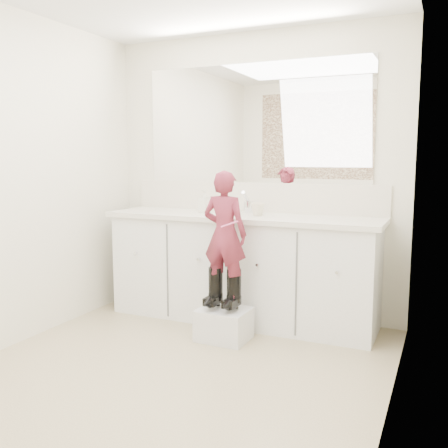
% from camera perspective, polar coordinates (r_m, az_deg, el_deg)
% --- Properties ---
extents(floor, '(3.00, 3.00, 0.00)m').
position_cam_1_polar(floor, '(3.26, -6.57, -16.98)').
color(floor, '#857357').
rests_on(floor, ground).
extents(wall_back, '(2.60, 0.00, 2.60)m').
position_cam_1_polar(wall_back, '(4.33, 3.45, 5.55)').
color(wall_back, beige).
rests_on(wall_back, floor).
extents(wall_left, '(0.00, 3.00, 3.00)m').
position_cam_1_polar(wall_left, '(3.81, -23.96, 4.63)').
color(wall_left, beige).
rests_on(wall_left, floor).
extents(wall_right, '(0.00, 3.00, 3.00)m').
position_cam_1_polar(wall_right, '(2.56, 18.93, 3.70)').
color(wall_right, beige).
rests_on(wall_right, floor).
extents(vanity_cabinet, '(2.20, 0.55, 0.85)m').
position_cam_1_polar(vanity_cabinet, '(4.17, 2.02, -5.27)').
color(vanity_cabinet, silver).
rests_on(vanity_cabinet, floor).
extents(countertop, '(2.28, 0.58, 0.04)m').
position_cam_1_polar(countertop, '(4.08, 1.97, 0.79)').
color(countertop, beige).
rests_on(countertop, vanity_cabinet).
extents(backsplash, '(2.28, 0.03, 0.25)m').
position_cam_1_polar(backsplash, '(4.32, 3.36, 3.09)').
color(backsplash, beige).
rests_on(backsplash, countertop).
extents(mirror, '(2.00, 0.02, 1.00)m').
position_cam_1_polar(mirror, '(4.32, 3.44, 11.39)').
color(mirror, white).
rests_on(mirror, wall_back).
extents(faucet, '(0.08, 0.08, 0.10)m').
position_cam_1_polar(faucet, '(4.23, 2.82, 1.97)').
color(faucet, silver).
rests_on(faucet, countertop).
extents(cup, '(0.15, 0.15, 0.10)m').
position_cam_1_polar(cup, '(4.01, 3.89, 1.68)').
color(cup, beige).
rests_on(cup, countertop).
extents(soap_bottle, '(0.11, 0.11, 0.19)m').
position_cam_1_polar(soap_bottle, '(4.25, -2.22, 2.64)').
color(soap_bottle, beige).
rests_on(soap_bottle, countertop).
extents(step_stool, '(0.38, 0.32, 0.24)m').
position_cam_1_polar(step_stool, '(3.80, -0.01, -11.39)').
color(step_stool, silver).
rests_on(step_stool, floor).
extents(boot_left, '(0.12, 0.21, 0.31)m').
position_cam_1_polar(boot_left, '(3.76, -0.97, -7.26)').
color(boot_left, black).
rests_on(boot_left, step_stool).
extents(boot_right, '(0.12, 0.21, 0.31)m').
position_cam_1_polar(boot_right, '(3.71, 1.15, -7.51)').
color(boot_right, black).
rests_on(boot_right, step_stool).
extents(toddler, '(0.34, 0.23, 0.93)m').
position_cam_1_polar(toddler, '(3.65, 0.08, -1.15)').
color(toddler, '#AE3556').
rests_on(toddler, step_stool).
extents(toothbrush, '(0.14, 0.02, 0.06)m').
position_cam_1_polar(toothbrush, '(3.54, 0.62, -0.01)').
color(toothbrush, pink).
rests_on(toothbrush, toddler).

